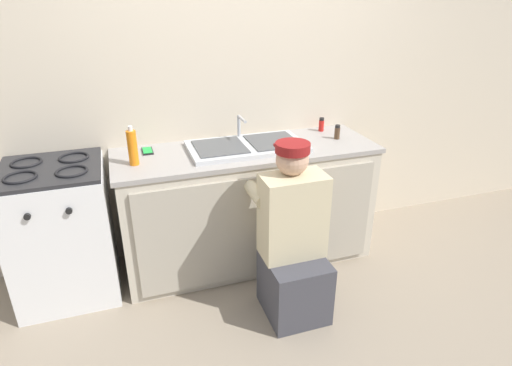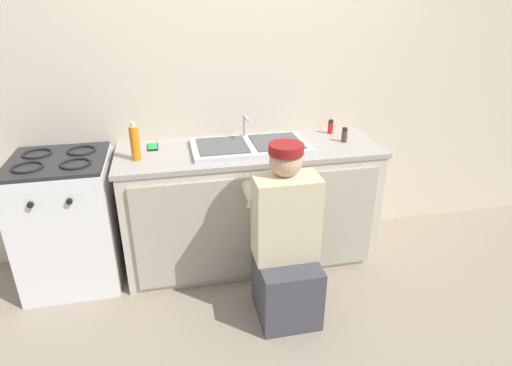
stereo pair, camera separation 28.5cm
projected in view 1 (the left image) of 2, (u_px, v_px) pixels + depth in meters
The scene contains 11 objects.
ground_plane at pixel (260, 278), 3.06m from camera, with size 12.00×12.00×0.00m, color gray.
back_wall at pixel (232, 85), 3.10m from camera, with size 6.00×0.10×2.50m, color beige.
counter_cabinet at pixel (248, 207), 3.13m from camera, with size 1.78×0.62×0.85m.
countertop at pixel (247, 151), 2.96m from camera, with size 1.82×0.62×0.03m, color #9E9993.
sink_double_basin at pixel (247, 146), 2.95m from camera, with size 0.80×0.44×0.19m.
stove_range at pixel (62, 232), 2.77m from camera, with size 0.61×0.62×0.92m.
plumber_person at pixel (293, 246), 2.60m from camera, with size 0.42×0.61×1.10m.
cell_phone at pixel (147, 151), 2.89m from camera, with size 0.07×0.14×0.01m.
soap_bottle_orange at pixel (133, 147), 2.64m from camera, with size 0.06×0.06×0.25m.
spice_bottle_red at pixel (321, 125), 3.29m from camera, with size 0.04×0.04×0.10m.
spice_bottle_pepper at pixel (337, 132), 3.12m from camera, with size 0.04×0.04×0.10m.
Camera 1 is at (-0.82, -2.36, 1.89)m, focal length 30.00 mm.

